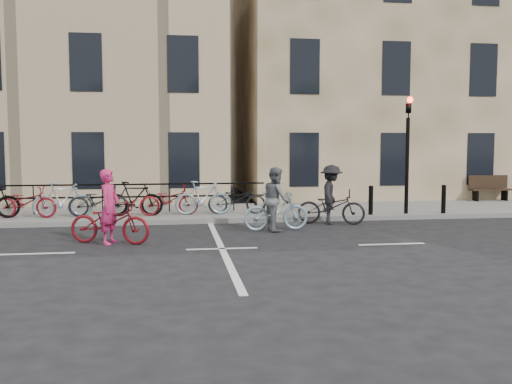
{
  "coord_description": "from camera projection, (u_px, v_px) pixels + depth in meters",
  "views": [
    {
      "loc": [
        -1.07,
        -12.63,
        2.39
      ],
      "look_at": [
        1.07,
        2.0,
        1.1
      ],
      "focal_mm": 40.0,
      "sensor_mm": 36.0,
      "label": 1
    }
  ],
  "objects": [
    {
      "name": "ground",
      "position": [
        222.0,
        249.0,
        12.82
      ],
      "size": [
        120.0,
        120.0,
        0.0
      ],
      "primitive_type": "plane",
      "color": "black",
      "rests_on": "ground"
    },
    {
      "name": "sidewalk",
      "position": [
        81.0,
        215.0,
        18.15
      ],
      "size": [
        46.0,
        4.0,
        0.15
      ],
      "primitive_type": "cube",
      "color": "slate",
      "rests_on": "ground"
    },
    {
      "name": "building_east",
      "position": [
        391.0,
        61.0,
        26.39
      ],
      "size": [
        14.0,
        10.0,
        12.0
      ],
      "primitive_type": "cube",
      "color": "#8D7A55",
      "rests_on": "sidewalk"
    },
    {
      "name": "traffic_light",
      "position": [
        408.0,
        140.0,
        17.77
      ],
      "size": [
        0.18,
        0.3,
        3.9
      ],
      "color": "black",
      "rests_on": "sidewalk"
    },
    {
      "name": "bollard_east",
      "position": [
        371.0,
        200.0,
        17.67
      ],
      "size": [
        0.14,
        0.14,
        0.9
      ],
      "primitive_type": "cylinder",
      "color": "black",
      "rests_on": "sidewalk"
    },
    {
      "name": "bollard_west",
      "position": [
        444.0,
        199.0,
        18.02
      ],
      "size": [
        0.14,
        0.14,
        0.9
      ],
      "primitive_type": "cylinder",
      "color": "black",
      "rests_on": "sidewalk"
    },
    {
      "name": "bench",
      "position": [
        489.0,
        187.0,
        21.96
      ],
      "size": [
        1.6,
        0.41,
        0.97
      ],
      "color": "black",
      "rests_on": "sidewalk"
    },
    {
      "name": "parked_bikes",
      "position": [
        99.0,
        200.0,
        17.25
      ],
      "size": [
        10.4,
        1.23,
        1.05
      ],
      "color": "black",
      "rests_on": "sidewalk"
    },
    {
      "name": "cyclist_pink",
      "position": [
        110.0,
        218.0,
        13.42
      ],
      "size": [
        2.1,
        1.31,
        1.76
      ],
      "rotation": [
        0.0,
        0.0,
        1.23
      ],
      "color": "maroon",
      "rests_on": "ground"
    },
    {
      "name": "cyclist_grey",
      "position": [
        276.0,
        205.0,
        15.39
      ],
      "size": [
        1.82,
        0.88,
        1.73
      ],
      "rotation": [
        0.0,
        0.0,
        1.64
      ],
      "color": "#819DA9",
      "rests_on": "ground"
    },
    {
      "name": "cyclist_dark",
      "position": [
        331.0,
        201.0,
        16.64
      ],
      "size": [
        2.07,
        1.28,
        1.74
      ],
      "rotation": [
        0.0,
        0.0,
        1.24
      ],
      "color": "black",
      "rests_on": "ground"
    }
  ]
}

